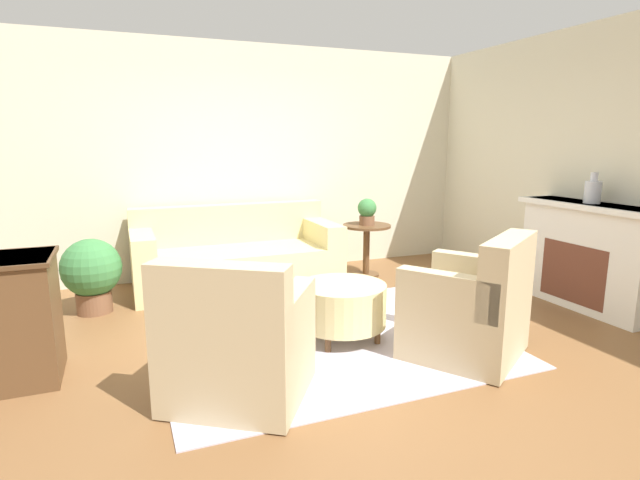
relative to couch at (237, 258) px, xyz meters
The scene contains 13 objects.
ground_plane 1.99m from the couch, 80.45° to the right, with size 16.00×16.00×0.00m, color brown.
wall_back 1.27m from the couch, 60.93° to the left, with size 8.94×0.12×2.80m.
wall_right 3.97m from the couch, 30.57° to the right, with size 0.12×9.80×2.80m.
rug 1.99m from the couch, 80.45° to the right, with size 2.71×2.24×0.01m.
couch is the anchor object (origin of this frame).
armchair_left 2.69m from the couch, 102.72° to the right, with size 1.13×1.12×0.96m.
armchair_right 2.90m from the couch, 64.59° to the right, with size 1.13×1.12×0.96m.
ottoman_table 1.99m from the couch, 76.82° to the right, with size 0.74×0.74×0.47m.
side_table 1.59m from the couch, ahead, with size 0.59×0.59×0.64m.
fireplace 3.70m from the couch, 34.62° to the right, with size 0.44×1.46×1.05m.
vase_mantel_near 3.78m from the couch, 34.76° to the right, with size 0.15×0.15×0.30m.
potted_plant_on_side_table 1.66m from the couch, ahead, with size 0.23×0.23×0.32m.
potted_plant_floor 1.58m from the couch, 164.12° to the right, with size 0.56×0.56×0.73m.
Camera 1 is at (-1.54, -3.63, 1.65)m, focal length 28.00 mm.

